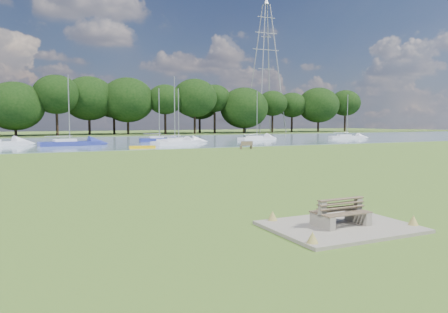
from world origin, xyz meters
name	(u,v)px	position (x,y,z in m)	size (l,w,h in m)	color
ground	(182,175)	(0.00, 0.00, 0.00)	(220.00, 220.00, 0.00)	#5A6C28
river	(85,142)	(0.00, 42.00, 0.00)	(220.00, 40.00, 0.10)	slate
far_bank	(66,136)	(0.00, 72.00, 0.00)	(220.00, 20.00, 0.40)	#4C6626
concrete_pad	(340,227)	(0.00, -14.00, 0.05)	(4.20, 3.20, 0.10)	gray
bench_pair	(341,213)	(0.00, -14.00, 0.46)	(1.64, 0.98, 0.87)	gray
riverbank_bench	(246,145)	(14.13, 18.57, 0.45)	(1.46, 0.51, 0.89)	brown
kayak	(142,147)	(3.81, 24.00, 0.19)	(2.89, 0.67, 0.29)	#EEBB09
pylon	(266,48)	(46.80, 70.00, 20.79)	(7.36, 5.16, 33.19)	#9B9B9B
tree_line	(73,100)	(1.21, 68.00, 7.26)	(146.39, 10.07, 12.19)	black
sailboat_0	(257,138)	(25.27, 36.12, 0.45)	(6.79, 3.20, 7.65)	silver
sailboat_2	(159,138)	(9.81, 37.67, 0.55)	(5.85, 2.10, 7.74)	navy
sailboat_3	(69,142)	(-3.13, 32.68, 0.55)	(7.44, 2.93, 8.67)	navy
sailboat_6	(174,141)	(9.38, 29.34, 0.51)	(6.75, 4.24, 8.71)	silver
sailboat_7	(178,140)	(11.36, 33.57, 0.47)	(6.35, 3.08, 7.52)	silver
sailboat_9	(347,136)	(41.92, 34.45, 0.48)	(6.24, 3.16, 7.45)	silver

